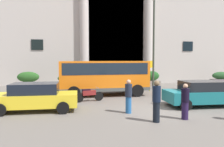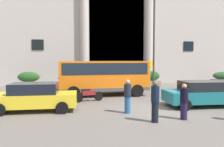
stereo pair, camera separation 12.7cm
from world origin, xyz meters
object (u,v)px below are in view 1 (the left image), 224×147
(hedge_planter_entrance_right, at_px, (124,78))
(parked_sedan_far, at_px, (35,97))
(hedge_planter_west, at_px, (221,79))
(lamppost_plaza_centre, at_px, (154,36))
(pedestrian_man_crossing, at_px, (185,102))
(pedestrian_woman_dark_dress, at_px, (156,101))
(hedge_planter_far_east, at_px, (28,80))
(hedge_planter_far_west, at_px, (68,81))
(hedge_planter_entrance_left, at_px, (152,79))
(bus_stop_sign, at_px, (150,72))
(orange_minibus, at_px, (104,75))
(motorcycle_far_end, at_px, (88,95))
(parked_sedan_second, at_px, (201,93))
(pedestrian_man_red_shirt, at_px, (129,96))

(hedge_planter_entrance_right, bearing_deg, parked_sedan_far, -125.33)
(hedge_planter_west, relative_size, lamppost_plaza_centre, 0.24)
(pedestrian_man_crossing, height_order, lamppost_plaza_centre, lamppost_plaza_centre)
(hedge_planter_west, height_order, pedestrian_woman_dark_dress, pedestrian_woman_dark_dress)
(hedge_planter_far_east, xyz_separation_m, pedestrian_woman_dark_dress, (8.12, -12.61, 0.16))
(hedge_planter_far_west, bearing_deg, hedge_planter_entrance_left, -1.33)
(bus_stop_sign, height_order, hedge_planter_far_west, bus_stop_sign)
(hedge_planter_far_east, distance_m, hedge_planter_west, 19.97)
(bus_stop_sign, bearing_deg, hedge_planter_far_west, 152.89)
(orange_minibus, distance_m, hedge_planter_west, 14.14)
(motorcycle_far_end, bearing_deg, parked_sedan_far, -158.94)
(hedge_planter_far_west, relative_size, hedge_planter_entrance_left, 1.35)
(hedge_planter_entrance_right, xyz_separation_m, parked_sedan_far, (-6.77, -9.55, -0.07))
(hedge_planter_entrance_right, distance_m, lamppost_plaza_centre, 5.15)
(bus_stop_sign, height_order, pedestrian_woman_dark_dress, bus_stop_sign)
(hedge_planter_west, distance_m, motorcycle_far_end, 16.23)
(orange_minibus, height_order, lamppost_plaza_centre, lamppost_plaza_centre)
(hedge_planter_far_west, xyz_separation_m, pedestrian_man_crossing, (5.82, -12.46, 0.20))
(hedge_planter_far_west, relative_size, parked_sedan_second, 0.50)
(parked_sedan_second, xyz_separation_m, pedestrian_man_red_shirt, (-4.61, -0.97, 0.11))
(hedge_planter_far_east, bearing_deg, parked_sedan_far, -75.46)
(hedge_planter_entrance_left, bearing_deg, hedge_planter_entrance_right, -179.66)
(hedge_planter_entrance_left, bearing_deg, orange_minibus, -138.41)
(bus_stop_sign, xyz_separation_m, parked_sedan_far, (-8.37, -6.12, -0.87))
(hedge_planter_far_east, xyz_separation_m, hedge_planter_entrance_left, (12.32, -0.13, -0.02))
(hedge_planter_far_east, distance_m, hedge_planter_entrance_left, 12.32)
(bus_stop_sign, relative_size, hedge_planter_west, 1.27)
(parked_sedan_far, height_order, motorcycle_far_end, parked_sedan_far)
(pedestrian_man_crossing, bearing_deg, hedge_planter_far_west, -162.53)
(bus_stop_sign, relative_size, hedge_planter_entrance_right, 1.54)
(pedestrian_man_red_shirt, bearing_deg, hedge_planter_far_west, 31.72)
(bus_stop_sign, bearing_deg, hedge_planter_far_east, 161.79)
(hedge_planter_entrance_right, height_order, pedestrian_man_crossing, hedge_planter_entrance_right)
(hedge_planter_far_west, relative_size, hedge_planter_far_east, 1.00)
(bus_stop_sign, distance_m, hedge_planter_west, 9.68)
(hedge_planter_far_east, relative_size, hedge_planter_west, 1.02)
(hedge_planter_entrance_left, xyz_separation_m, parked_sedan_second, (-0.43, -9.79, 0.00))
(hedge_planter_far_east, bearing_deg, pedestrian_man_red_shirt, -56.19)
(bus_stop_sign, xyz_separation_m, pedestrian_man_crossing, (-1.31, -8.81, -0.81))
(orange_minibus, height_order, pedestrian_man_crossing, orange_minibus)
(parked_sedan_far, distance_m, motorcycle_far_end, 3.62)
(orange_minibus, xyz_separation_m, hedge_planter_entrance_left, (5.64, 5.01, -0.83))
(pedestrian_man_crossing, distance_m, lamppost_plaza_centre, 11.39)
(hedge_planter_entrance_left, bearing_deg, parked_sedan_far, -135.71)
(bus_stop_sign, xyz_separation_m, lamppost_plaza_centre, (0.88, 1.58, 3.31))
(hedge_planter_far_west, height_order, pedestrian_man_crossing, pedestrian_man_crossing)
(bus_stop_sign, relative_size, motorcycle_far_end, 1.37)
(hedge_planter_west, xyz_separation_m, pedestrian_man_red_shirt, (-12.68, -10.50, 0.18))
(orange_minibus, xyz_separation_m, hedge_planter_entrance_right, (2.60, 4.99, -0.75))
(pedestrian_man_crossing, bearing_deg, hedge_planter_entrance_right, 173.79)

